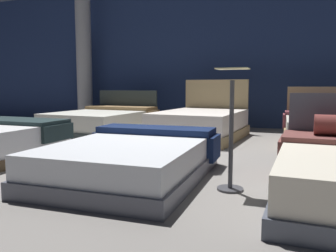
{
  "coord_description": "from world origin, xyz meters",
  "views": [
    {
      "loc": [
        1.64,
        -4.36,
        0.93
      ],
      "look_at": [
        -0.06,
        0.07,
        0.39
      ],
      "focal_mm": 36.31,
      "sensor_mm": 36.0,
      "label": 1
    }
  ],
  "objects_px": {
    "price_sign": "(231,144)",
    "support_pillar": "(84,56)",
    "bed_4": "(201,124)",
    "bed_3": "(103,121)",
    "bed_5": "(333,130)",
    "bed_1": "(132,159)"
  },
  "relations": [
    {
      "from": "bed_5",
      "to": "support_pillar",
      "type": "height_order",
      "value": "support_pillar"
    },
    {
      "from": "bed_1",
      "to": "price_sign",
      "type": "distance_m",
      "value": 1.07
    },
    {
      "from": "bed_4",
      "to": "price_sign",
      "type": "height_order",
      "value": "price_sign"
    },
    {
      "from": "bed_3",
      "to": "support_pillar",
      "type": "relative_size",
      "value": 0.64
    },
    {
      "from": "bed_4",
      "to": "bed_5",
      "type": "bearing_deg",
      "value": 5.7
    },
    {
      "from": "bed_3",
      "to": "bed_5",
      "type": "height_order",
      "value": "bed_5"
    },
    {
      "from": "price_sign",
      "to": "bed_5",
      "type": "bearing_deg",
      "value": 70.35
    },
    {
      "from": "bed_3",
      "to": "bed_4",
      "type": "bearing_deg",
      "value": 1.54
    },
    {
      "from": "bed_3",
      "to": "support_pillar",
      "type": "xyz_separation_m",
      "value": [
        -1.52,
        1.56,
        1.52
      ]
    },
    {
      "from": "bed_1",
      "to": "bed_4",
      "type": "distance_m",
      "value": 2.92
    },
    {
      "from": "bed_4",
      "to": "bed_5",
      "type": "distance_m",
      "value": 2.22
    },
    {
      "from": "bed_3",
      "to": "bed_4",
      "type": "relative_size",
      "value": 1.06
    },
    {
      "from": "price_sign",
      "to": "support_pillar",
      "type": "height_order",
      "value": "support_pillar"
    },
    {
      "from": "bed_1",
      "to": "bed_4",
      "type": "relative_size",
      "value": 0.96
    },
    {
      "from": "bed_3",
      "to": "bed_4",
      "type": "height_order",
      "value": "bed_4"
    },
    {
      "from": "support_pillar",
      "to": "bed_4",
      "type": "bearing_deg",
      "value": -23.88
    },
    {
      "from": "bed_3",
      "to": "price_sign",
      "type": "distance_m",
      "value": 4.43
    },
    {
      "from": "price_sign",
      "to": "support_pillar",
      "type": "xyz_separation_m",
      "value": [
        -4.74,
        4.6,
        1.32
      ]
    },
    {
      "from": "bed_3",
      "to": "bed_5",
      "type": "distance_m",
      "value": 4.32
    },
    {
      "from": "bed_5",
      "to": "price_sign",
      "type": "height_order",
      "value": "price_sign"
    },
    {
      "from": "support_pillar",
      "to": "bed_3",
      "type": "bearing_deg",
      "value": -45.82
    },
    {
      "from": "bed_5",
      "to": "support_pillar",
      "type": "bearing_deg",
      "value": 162.92
    }
  ]
}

